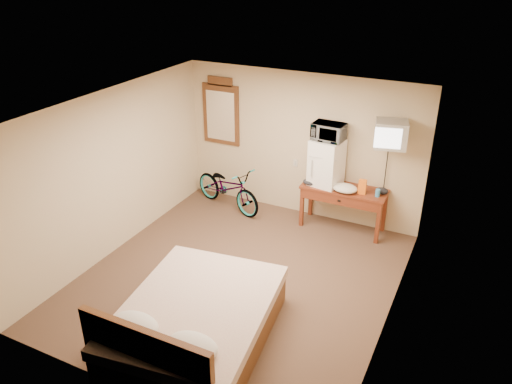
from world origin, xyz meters
TOP-DOWN VIEW (x-y plane):
  - room at (-0.00, 0.00)m, footprint 4.60×4.64m
  - desk at (0.88, 2.00)m, footprint 1.39×0.55m
  - mini_fridge at (0.55, 2.04)m, footprint 0.54×0.52m
  - microwave at (0.55, 2.04)m, footprint 0.52×0.37m
  - snack_bag at (1.19, 1.95)m, footprint 0.13×0.08m
  - blue_cup at (1.44, 1.96)m, footprint 0.07×0.07m
  - cloth_cream at (0.93, 1.90)m, footprint 0.40×0.31m
  - cloth_dark_a at (0.34, 1.91)m, footprint 0.25×0.19m
  - cloth_dark_b at (1.48, 2.11)m, footprint 0.20×0.16m
  - crt_television at (1.52, 2.02)m, footprint 0.54×0.62m
  - wall_mirror at (-1.53, 2.27)m, footprint 0.72×0.04m
  - bicycle at (-1.20, 1.86)m, footprint 1.62×0.98m
  - bed at (0.14, -1.37)m, footprint 1.89×2.35m

SIDE VIEW (x-z plane):
  - bed at x=0.14m, z-range -0.16..0.74m
  - bicycle at x=-1.20m, z-range 0.00..0.80m
  - desk at x=0.88m, z-range 0.26..1.01m
  - cloth_dark_b at x=1.48m, z-range 0.75..0.84m
  - cloth_dark_a at x=0.34m, z-range 0.75..0.84m
  - cloth_cream at x=0.93m, z-range 0.75..0.87m
  - blue_cup at x=1.44m, z-range 0.75..0.87m
  - snack_bag at x=1.19m, z-range 0.75..0.99m
  - mini_fridge at x=0.55m, z-range 0.75..1.52m
  - room at x=0.00m, z-range 0.00..2.50m
  - wall_mirror at x=-1.53m, z-range 1.03..2.25m
  - microwave at x=0.55m, z-range 1.52..1.80m
  - crt_television at x=1.52m, z-range 1.57..1.98m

